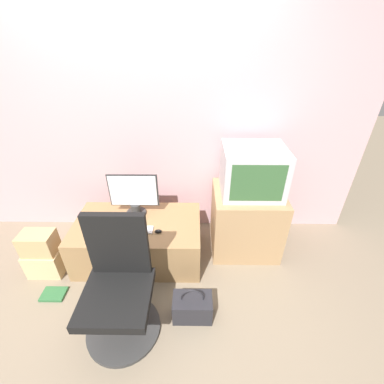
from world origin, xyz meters
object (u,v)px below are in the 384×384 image
(office_chair, at_px, (119,290))
(mouse, at_px, (158,231))
(keyboard, at_px, (133,230))
(cardboard_box_lower, at_px, (46,261))
(main_monitor, at_px, (134,195))
(handbag, at_px, (192,307))
(crt_tv, at_px, (253,171))
(book, at_px, (54,294))

(office_chair, bearing_deg, mouse, 69.46)
(keyboard, bearing_deg, cardboard_box_lower, -173.05)
(main_monitor, bearing_deg, keyboard, -85.34)
(cardboard_box_lower, bearing_deg, mouse, 3.96)
(office_chair, bearing_deg, handbag, 6.46)
(cardboard_box_lower, relative_size, handbag, 1.01)
(crt_tv, distance_m, cardboard_box_lower, 2.11)
(main_monitor, distance_m, cardboard_box_lower, 1.04)
(office_chair, bearing_deg, keyboard, 91.42)
(keyboard, xyz_separation_m, mouse, (0.23, -0.03, 0.01))
(main_monitor, xyz_separation_m, cardboard_box_lower, (-0.82, -0.36, -0.52))
(cardboard_box_lower, height_order, handbag, handbag)
(office_chair, bearing_deg, cardboard_box_lower, 149.56)
(book, bearing_deg, keyboard, 28.87)
(main_monitor, relative_size, handbag, 1.49)
(mouse, distance_m, cardboard_box_lower, 1.12)
(main_monitor, bearing_deg, book, -136.22)
(handbag, bearing_deg, office_chair, -173.54)
(mouse, bearing_deg, main_monitor, 131.63)
(handbag, bearing_deg, keyboard, 134.95)
(mouse, relative_size, book, 0.33)
(main_monitor, distance_m, keyboard, 0.33)
(main_monitor, relative_size, mouse, 7.09)
(keyboard, xyz_separation_m, handbag, (0.55, -0.55, -0.33))
(handbag, bearing_deg, crt_tv, 57.45)
(mouse, bearing_deg, crt_tv, 21.09)
(mouse, distance_m, office_chair, 0.62)
(office_chair, height_order, handbag, office_chair)
(mouse, bearing_deg, cardboard_box_lower, -176.04)
(office_chair, xyz_separation_m, handbag, (0.53, 0.06, -0.28))
(main_monitor, height_order, keyboard, main_monitor)
(mouse, xyz_separation_m, cardboard_box_lower, (-1.07, -0.07, -0.32))
(cardboard_box_lower, height_order, book, cardboard_box_lower)
(office_chair, bearing_deg, main_monitor, 92.38)
(mouse, xyz_separation_m, book, (-0.91, -0.35, -0.43))
(keyboard, height_order, office_chair, office_chair)
(cardboard_box_lower, bearing_deg, main_monitor, 23.57)
(crt_tv, xyz_separation_m, book, (-1.76, -0.68, -0.88))
(keyboard, distance_m, office_chair, 0.61)
(mouse, distance_m, crt_tv, 1.02)
(main_monitor, bearing_deg, cardboard_box_lower, -156.43)
(crt_tv, relative_size, cardboard_box_lower, 1.76)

